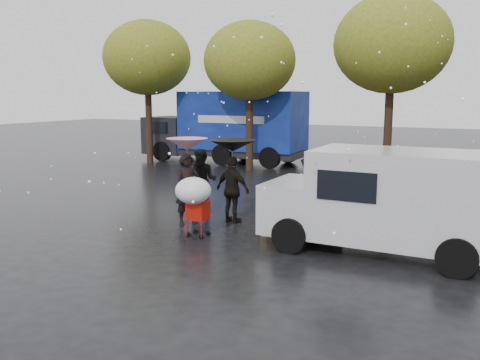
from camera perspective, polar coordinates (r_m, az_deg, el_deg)
The scene contains 14 objects.
ground at distance 12.53m, azimuth -4.71°, elevation -5.95°, with size 90.00×90.00×0.00m, color black.
person_pink at distance 13.21m, azimuth -5.88°, elevation -1.03°, with size 0.68×0.44×1.85m, color black.
person_middle at distance 14.64m, azimuth -4.26°, elevation -0.04°, with size 0.88×0.69×1.82m, color black.
person_black at distance 13.33m, azimuth -0.82°, elevation -1.09°, with size 1.03×0.43×1.76m, color black.
umbrella_pink at distance 13.05m, azimuth -5.96°, elevation 4.01°, with size 1.07×1.07×2.25m.
umbrella_black at distance 13.16m, azimuth -0.83°, elevation 3.86°, with size 1.23×1.23×2.19m.
vendor_cart at distance 12.76m, azimuth 7.51°, elevation -2.37°, with size 1.52×0.80×1.27m.
shopping_cart at distance 11.84m, azimuth -5.18°, elevation -1.58°, with size 0.84×0.84×1.46m.
white_van at distance 11.17m, azimuth 16.20°, elevation -2.09°, with size 4.91×2.18×2.20m.
blue_truck at distance 25.41m, azimuth -1.43°, elevation 5.97°, with size 8.30×2.60×3.50m.
box_ground_near at distance 12.37m, azimuth 10.16°, elevation -5.22°, with size 0.49×0.39×0.44m, color brown.
box_ground_far at distance 12.24m, azimuth 3.52°, elevation -5.53°, with size 0.41×0.32×0.32m, color brown.
yellow_taxi at distance 21.62m, azimuth 14.45°, elevation 2.23°, with size 1.66×4.13×1.41m, color #F3A40C.
tree_row at distance 21.44m, azimuth 8.63°, elevation 13.94°, with size 21.60×4.40×7.12m.
Camera 1 is at (6.40, -10.24, 3.34)m, focal length 38.00 mm.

